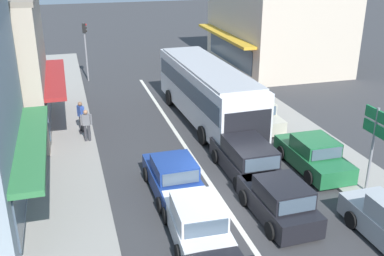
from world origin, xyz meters
TOP-DOWN VIEW (x-y plane):
  - ground_plane at (0.00, 0.00)m, footprint 140.00×140.00m
  - lane_centre_line at (0.00, 4.00)m, footprint 0.20×28.00m
  - sidewalk_left at (-6.80, 6.00)m, footprint 5.20×44.00m
  - kerb_right at (6.20, 6.00)m, footprint 2.80×44.00m
  - building_right_far at (11.48, 19.47)m, footprint 9.00×11.59m
  - city_bus at (2.08, 8.49)m, footprint 2.98×10.93m
  - hatchback_behind_bus_near at (-1.64, -1.99)m, footprint 1.93×3.76m
  - hatchback_adjacent_lane_trail at (1.56, -1.59)m, footprint 1.89×3.74m
  - sedan_adjacent_lane_lead at (-1.61, 1.22)m, footprint 1.95×4.23m
  - wagon_queue_gap_filler at (1.74, 1.88)m, footprint 1.95×4.50m
  - parked_sedan_kerb_second at (4.78, 1.59)m, footprint 1.92×4.21m
  - parked_sedan_kerb_third at (4.43, 7.08)m, footprint 1.93×4.21m
  - parked_sedan_kerb_rear at (4.49, 13.07)m, footprint 1.93×4.21m
  - traffic_light_downstreet at (-3.73, 18.83)m, footprint 0.33×0.24m
  - directional_road_sign at (5.72, -0.92)m, footprint 0.10×1.40m
  - pedestrian_with_handbag_near at (-4.75, 8.52)m, footprint 0.48×0.62m
  - pedestrian_browsing_midblock at (-4.57, 7.19)m, footprint 0.57×0.26m

SIDE VIEW (x-z plane):
  - ground_plane at x=0.00m, z-range 0.00..0.00m
  - lane_centre_line at x=0.00m, z-range 0.00..0.01m
  - kerb_right at x=6.20m, z-range 0.00..0.12m
  - sidewalk_left at x=-6.80m, z-range 0.00..0.14m
  - sedan_adjacent_lane_lead at x=-1.61m, z-range -0.07..1.40m
  - parked_sedan_kerb_second at x=4.78m, z-range -0.07..1.40m
  - parked_sedan_kerb_third at x=4.43m, z-range -0.07..1.40m
  - parked_sedan_kerb_rear at x=4.49m, z-range -0.07..1.40m
  - hatchback_behind_bus_near at x=-1.64m, z-range -0.06..1.48m
  - hatchback_adjacent_lane_trail at x=1.56m, z-range -0.06..1.48m
  - wagon_queue_gap_filler at x=1.74m, z-range -0.04..1.53m
  - pedestrian_browsing_midblock at x=-4.57m, z-range 0.25..1.88m
  - pedestrian_with_handbag_near at x=-4.75m, z-range 0.25..1.88m
  - city_bus at x=2.08m, z-range 0.27..3.49m
  - directional_road_sign at x=5.72m, z-range 0.90..4.50m
  - traffic_light_downstreet at x=-3.73m, z-range 0.75..4.95m
  - building_right_far at x=11.48m, z-range 0.00..7.52m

